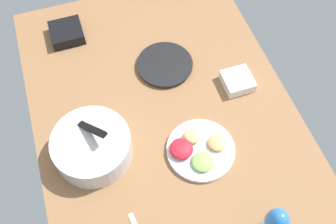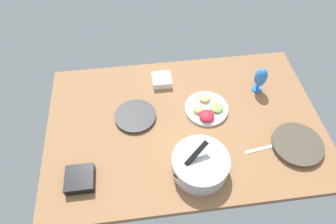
# 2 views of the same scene
# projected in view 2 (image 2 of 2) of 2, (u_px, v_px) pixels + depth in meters

# --- Properties ---
(ground_plane) EXTENTS (1.60, 1.04, 0.04)m
(ground_plane) POSITION_uv_depth(u_px,v_px,m) (185.00, 124.00, 1.75)
(ground_plane) COLOR #8C603D
(dinner_plate_left) EXTENTS (0.28, 0.28, 0.03)m
(dinner_plate_left) POSITION_uv_depth(u_px,v_px,m) (297.00, 145.00, 1.62)
(dinner_plate_left) COLOR beige
(dinner_plate_left) RESTS_ON ground_plane
(dinner_plate_right) EXTENTS (0.24, 0.24, 0.02)m
(dinner_plate_right) POSITION_uv_depth(u_px,v_px,m) (135.00, 116.00, 1.75)
(dinner_plate_right) COLOR #4C4C51
(dinner_plate_right) RESTS_ON ground_plane
(mixing_bowl) EXTENTS (0.29, 0.29, 0.18)m
(mixing_bowl) POSITION_uv_depth(u_px,v_px,m) (200.00, 164.00, 1.50)
(mixing_bowl) COLOR silver
(mixing_bowl) RESTS_ON ground_plane
(fruit_platter) EXTENTS (0.26, 0.26, 0.05)m
(fruit_platter) POSITION_uv_depth(u_px,v_px,m) (207.00, 109.00, 1.77)
(fruit_platter) COLOR silver
(fruit_platter) RESTS_ON ground_plane
(hurricane_glass_blue) EXTENTS (0.08, 0.08, 0.18)m
(hurricane_glass_blue) POSITION_uv_depth(u_px,v_px,m) (261.00, 78.00, 1.81)
(hurricane_glass_blue) COLOR blue
(hurricane_glass_blue) RESTS_ON ground_plane
(square_bowl_white) EXTENTS (0.12, 0.12, 0.05)m
(square_bowl_white) POSITION_uv_depth(u_px,v_px,m) (162.00, 80.00, 1.91)
(square_bowl_white) COLOR white
(square_bowl_white) RESTS_ON ground_plane
(square_bowl_black) EXTENTS (0.14, 0.14, 0.05)m
(square_bowl_black) POSITION_uv_depth(u_px,v_px,m) (80.00, 179.00, 1.49)
(square_bowl_black) COLOR black
(square_bowl_black) RESTS_ON ground_plane
(fork_by_left_plate) EXTENTS (0.18, 0.04, 0.01)m
(fork_by_left_plate) POSITION_uv_depth(u_px,v_px,m) (260.00, 149.00, 1.62)
(fork_by_left_plate) COLOR silver
(fork_by_left_plate) RESTS_ON ground_plane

